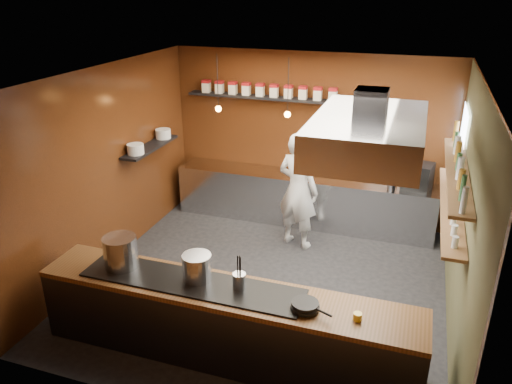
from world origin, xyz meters
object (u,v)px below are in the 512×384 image
at_px(chef, 298,190).
at_px(stockpot_small, 197,267).
at_px(extractor_hood, 368,133).
at_px(stockpot_large, 121,252).
at_px(espresso_machine, 418,176).

bearing_deg(chef, stockpot_small, 98.97).
height_order(extractor_hood, stockpot_small, extractor_hood).
xyz_separation_m(stockpot_large, espresso_machine, (3.23, 3.74, -0.01)).
bearing_deg(chef, extractor_hood, 142.94).
distance_m(extractor_hood, stockpot_large, 3.18).
bearing_deg(stockpot_small, chef, 80.82).
distance_m(extractor_hood, chef, 2.59).
distance_m(extractor_hood, espresso_machine, 2.99).
bearing_deg(stockpot_small, stockpot_large, -178.17).
height_order(stockpot_small, espresso_machine, espresso_machine).
distance_m(espresso_machine, chef, 2.01).
bearing_deg(extractor_hood, chef, 124.79).
distance_m(stockpot_large, stockpot_small, 0.97).
xyz_separation_m(extractor_hood, stockpot_small, (-1.65, -1.13, -1.41)).
relative_size(stockpot_large, stockpot_small, 1.20).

